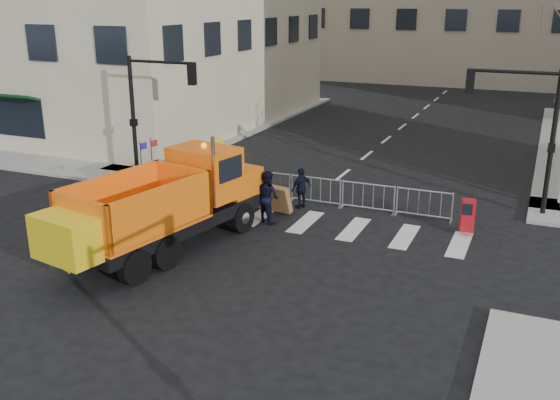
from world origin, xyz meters
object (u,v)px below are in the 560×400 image
at_px(cop_a, 230,191).
at_px(worker, 218,161).
at_px(newspaper_box, 467,215).
at_px(cop_b, 267,197).
at_px(plow_truck, 163,203).
at_px(cop_c, 301,188).

bearing_deg(cop_a, worker, -61.03).
distance_m(cop_a, newspaper_box, 8.54).
distance_m(cop_a, cop_b, 1.78).
bearing_deg(worker, plow_truck, -85.67).
bearing_deg(cop_c, cop_a, -28.78).
bearing_deg(cop_b, cop_c, -83.25).
xyz_separation_m(plow_truck, cop_a, (0.15, 4.13, -0.76)).
bearing_deg(cop_b, worker, -16.23).
bearing_deg(newspaper_box, cop_a, 174.90).
relative_size(cop_c, newspaper_box, 1.44).
distance_m(plow_truck, newspaper_box, 10.12).
distance_m(plow_truck, cop_a, 4.20).
relative_size(cop_b, worker, 0.93).
relative_size(plow_truck, worker, 4.67).
relative_size(cop_c, worker, 0.78).
relative_size(plow_truck, cop_a, 5.68).
relative_size(cop_a, cop_b, 0.89).
height_order(cop_a, cop_b, cop_b).
height_order(cop_a, newspaper_box, cop_a).
bearing_deg(cop_c, plow_truck, 4.39).
relative_size(cop_a, cop_c, 1.06).
xyz_separation_m(cop_c, newspaper_box, (6.19, -0.41, -0.09)).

